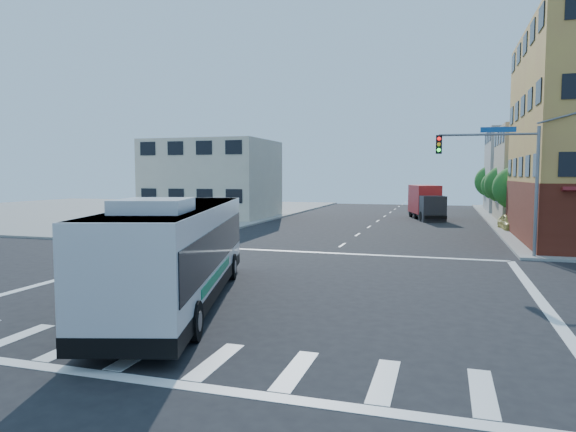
% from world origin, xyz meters
% --- Properties ---
extents(ground, '(120.00, 120.00, 0.00)m').
position_xyz_m(ground, '(0.00, 0.00, 0.00)').
color(ground, black).
rests_on(ground, ground).
extents(sidewalk_nw, '(50.00, 50.00, 0.15)m').
position_xyz_m(sidewalk_nw, '(-35.00, 35.00, 0.07)').
color(sidewalk_nw, gray).
rests_on(sidewalk_nw, ground).
extents(building_east_near, '(12.06, 10.06, 9.00)m').
position_xyz_m(building_east_near, '(16.98, 33.98, 4.51)').
color(building_east_near, tan).
rests_on(building_east_near, ground).
extents(building_east_far, '(12.06, 10.06, 10.00)m').
position_xyz_m(building_east_far, '(16.98, 47.98, 5.01)').
color(building_east_far, gray).
rests_on(building_east_far, ground).
extents(building_west, '(12.06, 10.06, 8.00)m').
position_xyz_m(building_west, '(-17.02, 29.98, 4.01)').
color(building_west, beige).
rests_on(building_west, ground).
extents(signal_mast_ne, '(7.91, 1.13, 8.07)m').
position_xyz_m(signal_mast_ne, '(9.08, 10.62, 4.98)').
color(signal_mast_ne, slate).
rests_on(signal_mast_ne, ground).
extents(street_tree_a, '(3.60, 3.60, 5.53)m').
position_xyz_m(street_tree_a, '(11.90, 27.92, 3.59)').
color(street_tree_a, '#3C2916').
rests_on(street_tree_a, ground).
extents(street_tree_b, '(3.80, 3.80, 5.79)m').
position_xyz_m(street_tree_b, '(11.90, 35.92, 3.75)').
color(street_tree_b, '#3C2916').
rests_on(street_tree_b, ground).
extents(street_tree_c, '(3.40, 3.40, 5.29)m').
position_xyz_m(street_tree_c, '(11.90, 43.92, 3.46)').
color(street_tree_c, '#3C2916').
rests_on(street_tree_c, ground).
extents(street_tree_d, '(4.00, 4.00, 6.03)m').
position_xyz_m(street_tree_d, '(11.90, 51.92, 3.88)').
color(street_tree_d, '#3C2916').
rests_on(street_tree_d, ground).
extents(transit_bus, '(6.17, 13.02, 3.78)m').
position_xyz_m(transit_bus, '(-2.52, -3.27, 1.85)').
color(transit_bus, black).
rests_on(transit_bus, ground).
extents(box_truck, '(4.04, 7.89, 3.41)m').
position_xyz_m(box_truck, '(4.40, 34.48, 1.65)').
color(box_truck, '#25262A').
rests_on(box_truck, ground).
extents(parked_car, '(1.95, 4.07, 1.34)m').
position_xyz_m(parked_car, '(11.30, 25.35, 0.67)').
color(parked_car, '#CFC058').
rests_on(parked_car, ground).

